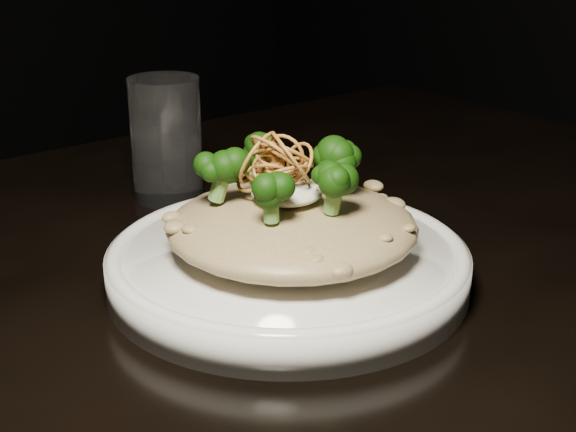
# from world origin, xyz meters

# --- Properties ---
(table) EXTENTS (1.10, 0.80, 0.75)m
(table) POSITION_xyz_m (0.00, 0.00, 0.67)
(table) COLOR black
(table) RESTS_ON ground
(plate) EXTENTS (0.27, 0.27, 0.03)m
(plate) POSITION_xyz_m (-0.04, -0.05, 0.76)
(plate) COLOR white
(plate) RESTS_ON table
(risotto) EXTENTS (0.19, 0.19, 0.04)m
(risotto) POSITION_xyz_m (-0.04, -0.06, 0.80)
(risotto) COLOR brown
(risotto) RESTS_ON plate
(broccoli) EXTENTS (0.12, 0.12, 0.04)m
(broccoli) POSITION_xyz_m (-0.04, -0.05, 0.84)
(broccoli) COLOR black
(broccoli) RESTS_ON risotto
(cheese) EXTENTS (0.05, 0.05, 0.01)m
(cheese) POSITION_xyz_m (-0.05, -0.06, 0.83)
(cheese) COLOR white
(cheese) RESTS_ON risotto
(shallots) EXTENTS (0.05, 0.05, 0.04)m
(shallots) POSITION_xyz_m (-0.04, -0.05, 0.85)
(shallots) COLOR brown
(shallots) RESTS_ON cheese
(drinking_glass) EXTENTS (0.08, 0.08, 0.12)m
(drinking_glass) POSITION_xyz_m (-0.01, 0.17, 0.81)
(drinking_glass) COLOR silver
(drinking_glass) RESTS_ON table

